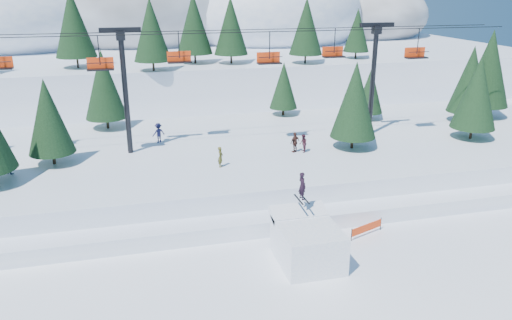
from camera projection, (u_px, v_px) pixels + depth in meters
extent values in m
plane|color=white|center=(300.00, 277.00, 28.65)|extent=(160.00, 160.00, 0.00)
cube|color=white|center=(235.00, 158.00, 44.71)|extent=(70.00, 22.00, 2.50)
cube|color=white|center=(264.00, 211.00, 35.79)|extent=(70.00, 6.00, 1.10)
cube|color=white|center=(177.00, 61.00, 89.89)|extent=(110.00, 60.00, 6.00)
ellipsoid|color=white|center=(6.00, 14.00, 84.25)|extent=(36.00, 32.40, 19.80)
ellipsoid|color=#605B59|center=(137.00, 0.00, 94.26)|extent=(44.00, 39.60, 26.40)
ellipsoid|color=white|center=(271.00, 11.00, 93.13)|extent=(34.00, 30.60, 19.72)
ellipsoid|color=#605B59|center=(355.00, 15.00, 103.69)|extent=(30.00, 27.00, 15.00)
cylinder|color=black|center=(153.00, 66.00, 60.87)|extent=(0.26, 0.26, 1.21)
cone|color=#1B3C1D|center=(151.00, 30.00, 59.45)|extent=(4.49, 4.49, 7.42)
cylinder|color=black|center=(231.00, 59.00, 66.74)|extent=(0.26, 0.26, 1.21)
cone|color=#1B3C1D|center=(231.00, 26.00, 65.32)|extent=(4.49, 4.49, 7.43)
cylinder|color=black|center=(305.00, 59.00, 66.88)|extent=(0.26, 0.26, 1.19)
cone|color=#1B3C1D|center=(306.00, 26.00, 65.48)|extent=(4.42, 4.42, 7.32)
cylinder|color=black|center=(78.00, 62.00, 63.21)|extent=(0.26, 0.26, 1.36)
cone|color=#1B3C1D|center=(73.00, 23.00, 61.61)|extent=(5.04, 5.04, 8.34)
cylinder|color=black|center=(356.00, 55.00, 71.57)|extent=(0.26, 0.26, 0.97)
cone|color=#1B3C1D|center=(357.00, 30.00, 70.43)|extent=(3.61, 3.61, 5.98)
cylinder|color=black|center=(195.00, 58.00, 66.97)|extent=(0.26, 0.26, 1.28)
cone|color=#1B3C1D|center=(194.00, 23.00, 65.47)|extent=(4.74, 4.74, 7.84)
cube|color=white|center=(308.00, 244.00, 29.87)|extent=(3.49, 4.31, 2.36)
cube|color=white|center=(298.00, 213.00, 31.16)|extent=(3.49, 1.51, 0.84)
imported|color=black|center=(302.00, 186.00, 30.32)|extent=(0.54, 0.71, 1.74)
cube|color=black|center=(299.00, 199.00, 30.56)|extent=(0.11, 1.65, 0.03)
cube|color=black|center=(305.00, 199.00, 30.66)|extent=(0.11, 1.65, 0.03)
cylinder|color=black|center=(126.00, 94.00, 40.56)|extent=(0.44, 0.44, 10.00)
cube|color=black|center=(120.00, 30.00, 38.88)|extent=(3.20, 0.35, 0.35)
cube|color=black|center=(120.00, 36.00, 39.03)|extent=(0.70, 0.70, 0.70)
cylinder|color=black|center=(373.00, 82.00, 45.67)|extent=(0.44, 0.44, 10.00)
cube|color=black|center=(377.00, 25.00, 43.99)|extent=(3.20, 0.35, 0.35)
cube|color=black|center=(377.00, 30.00, 44.14)|extent=(0.70, 0.70, 0.70)
cylinder|color=black|center=(260.00, 32.00, 40.44)|extent=(46.00, 0.06, 0.06)
cylinder|color=black|center=(253.00, 30.00, 42.63)|extent=(46.00, 0.06, 0.06)
cylinder|color=black|center=(99.00, 50.00, 37.85)|extent=(0.08, 0.08, 2.20)
cube|color=black|center=(101.00, 70.00, 38.33)|extent=(2.00, 0.75, 0.12)
cube|color=#FF3E0F|center=(100.00, 63.00, 38.53)|extent=(2.00, 0.10, 0.85)
cylinder|color=black|center=(100.00, 63.00, 37.83)|extent=(2.00, 0.06, 0.06)
cylinder|color=black|center=(179.00, 45.00, 41.51)|extent=(0.08, 0.08, 2.20)
cube|color=black|center=(180.00, 62.00, 41.99)|extent=(2.00, 0.75, 0.12)
cube|color=#FF3E0F|center=(179.00, 56.00, 42.19)|extent=(2.00, 0.10, 0.85)
cylinder|color=black|center=(180.00, 56.00, 41.49)|extent=(2.00, 0.06, 0.06)
cylinder|color=black|center=(270.00, 45.00, 40.99)|extent=(0.08, 0.08, 2.20)
cube|color=black|center=(269.00, 63.00, 41.46)|extent=(2.00, 0.75, 0.12)
cube|color=#FF3E0F|center=(268.00, 57.00, 41.66)|extent=(2.00, 0.10, 0.85)
cylinder|color=black|center=(271.00, 57.00, 40.96)|extent=(2.00, 0.06, 0.06)
cylinder|color=black|center=(335.00, 40.00, 44.75)|extent=(0.08, 0.08, 2.20)
cube|color=black|center=(334.00, 57.00, 45.23)|extent=(2.00, 0.75, 0.12)
cube|color=#FF3E0F|center=(333.00, 51.00, 45.43)|extent=(2.00, 0.10, 0.85)
cylinder|color=black|center=(336.00, 51.00, 44.73)|extent=(2.00, 0.06, 0.06)
cylinder|color=black|center=(418.00, 41.00, 44.17)|extent=(0.08, 0.08, 2.20)
cube|color=black|center=(416.00, 58.00, 44.65)|extent=(2.00, 0.75, 0.12)
cube|color=#FF3E0F|center=(415.00, 52.00, 44.85)|extent=(2.00, 0.10, 0.85)
cylinder|color=black|center=(419.00, 52.00, 44.15)|extent=(2.00, 0.06, 0.06)
cylinder|color=black|center=(471.00, 133.00, 45.87)|extent=(0.26, 0.26, 1.06)
cone|color=#1B3C1D|center=(477.00, 92.00, 44.62)|extent=(3.94, 3.94, 6.52)
cylinder|color=black|center=(465.00, 116.00, 51.69)|extent=(0.26, 0.26, 1.09)
cone|color=#1B3C1D|center=(471.00, 79.00, 50.41)|extent=(4.04, 4.04, 6.68)
cylinder|color=black|center=(482.00, 111.00, 53.54)|extent=(0.26, 0.26, 1.29)
cone|color=#1B3C1D|center=(489.00, 68.00, 52.02)|extent=(4.77, 4.77, 7.89)
cylinder|color=black|center=(368.00, 116.00, 52.60)|extent=(0.26, 0.26, 0.76)
cone|color=#1B3C1D|center=(370.00, 90.00, 51.70)|extent=(2.82, 2.82, 4.67)
cylinder|color=black|center=(108.00, 123.00, 49.21)|extent=(0.26, 0.26, 1.08)
cone|color=#1B3C1D|center=(104.00, 84.00, 47.95)|extent=(4.00, 4.00, 6.62)
cylinder|color=black|center=(283.00, 111.00, 54.36)|extent=(0.26, 0.26, 0.81)
cone|color=#1B3C1D|center=(284.00, 85.00, 53.41)|extent=(2.99, 2.99, 4.95)
cylinder|color=black|center=(54.00, 158.00, 39.36)|extent=(0.26, 0.26, 0.95)
cone|color=#1B3C1D|center=(48.00, 116.00, 38.23)|extent=(3.54, 3.54, 5.85)
cylinder|color=black|center=(352.00, 142.00, 43.20)|extent=(0.26, 0.26, 1.05)
cone|color=#1B3C1D|center=(355.00, 100.00, 41.96)|extent=(3.89, 3.89, 6.43)
imported|color=#42251E|center=(295.00, 142.00, 42.01)|extent=(1.11, 0.87, 1.76)
imported|color=#1F3F2E|center=(351.00, 118.00, 50.43)|extent=(0.51, 0.75, 1.50)
imported|color=#504D1C|center=(220.00, 157.00, 38.59)|extent=(0.61, 0.70, 1.63)
imported|color=#242540|center=(9.00, 164.00, 37.20)|extent=(0.96, 0.93, 1.56)
imported|color=#1E1D41|center=(159.00, 133.00, 44.72)|extent=(1.29, 1.00, 1.76)
imported|color=#3E1C26|center=(303.00, 143.00, 42.02)|extent=(0.56, 0.98, 1.57)
cylinder|color=black|center=(352.00, 235.00, 32.57)|extent=(0.06, 0.06, 0.90)
cylinder|color=black|center=(381.00, 224.00, 34.09)|extent=(0.06, 0.06, 0.90)
cube|color=#FF3E0F|center=(367.00, 228.00, 33.29)|extent=(2.63, 1.03, 0.55)
cylinder|color=black|center=(371.00, 215.00, 35.42)|extent=(0.06, 0.06, 0.90)
cylinder|color=black|center=(405.00, 210.00, 36.25)|extent=(0.06, 0.06, 0.90)
cube|color=#FF3E0F|center=(388.00, 211.00, 35.80)|extent=(2.80, 0.23, 0.55)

